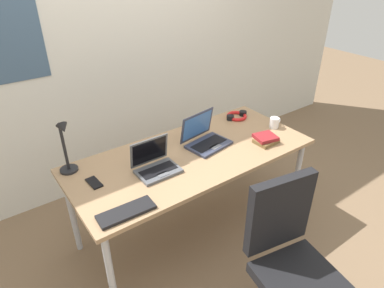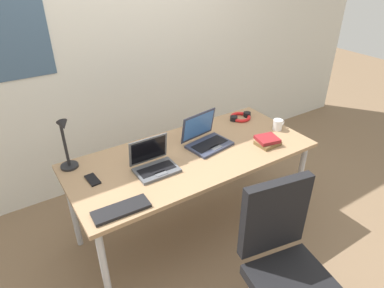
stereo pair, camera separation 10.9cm
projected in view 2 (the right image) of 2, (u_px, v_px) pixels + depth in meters
name	position (u px, v px, depth m)	size (l,w,h in m)	color
ground_plane	(192.00, 228.00, 2.86)	(12.00, 12.00, 0.00)	#7A6047
wall_back	(124.00, 44.00, 2.99)	(6.00, 0.13, 2.60)	silver
desk	(192.00, 160.00, 2.51)	(1.80, 0.80, 0.74)	#9E7A56
desk_lamp	(66.00, 144.00, 2.21)	(0.12, 0.18, 0.40)	black
laptop_near_lamp	(154.00, 164.00, 2.29)	(0.28, 0.22, 0.21)	#515459
laptop_by_keyboard	(206.00, 139.00, 2.57)	(0.35, 0.31, 0.24)	#33384C
external_keyboard	(121.00, 209.00, 1.94)	(0.33, 0.12, 0.02)	black
computer_mouse	(157.00, 143.00, 2.58)	(0.06, 0.10, 0.03)	black
cell_phone	(93.00, 180.00, 2.20)	(0.06, 0.14, 0.01)	black
headphones	(240.00, 117.00, 2.97)	(0.21, 0.18, 0.04)	red
book_stack	(268.00, 141.00, 2.58)	(0.18, 0.17, 0.06)	brown
coffee_mug	(278.00, 125.00, 2.78)	(0.11, 0.08, 0.09)	white
office_chair	(284.00, 278.00, 1.96)	(0.52, 0.57, 0.97)	black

